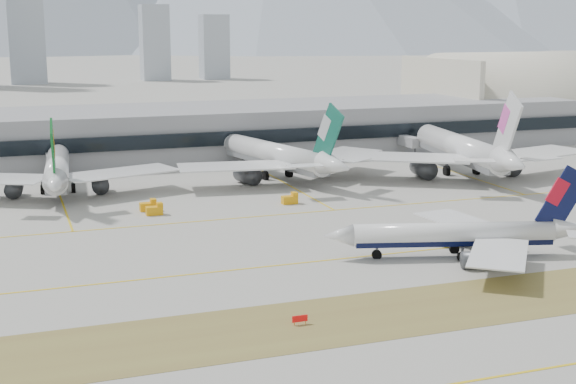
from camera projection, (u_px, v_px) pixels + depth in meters
name	position (u px, v px, depth m)	size (l,w,h in m)	color
ground	(275.00, 257.00, 140.41)	(3000.00, 3000.00, 0.00)	#9A9690
apron_markings	(427.00, 384.00, 90.63)	(360.00, 122.22, 0.06)	brown
taxiing_airliner	(463.00, 235.00, 139.71)	(47.78, 40.75, 16.35)	white
widebody_eva	(57.00, 171.00, 192.10)	(58.65, 57.57, 20.97)	white
widebody_cathay	(279.00, 157.00, 210.80)	(60.48, 60.30, 22.20)	white
widebody_china_air	(464.00, 151.00, 215.51)	(69.90, 69.06, 25.19)	white
terminal	(155.00, 133.00, 244.84)	(280.00, 43.10, 15.00)	gray
hangar	(537.00, 128.00, 315.58)	(91.00, 60.00, 60.00)	beige
hold_sign_left	(300.00, 319.00, 108.33)	(2.20, 0.15, 1.35)	red
gse_c	(290.00, 199.00, 182.21)	(3.55, 2.00, 2.60)	orange
gse_extra	(149.00, 206.00, 175.25)	(3.55, 2.00, 2.60)	orange
gse_b	(155.00, 210.00, 171.52)	(3.55, 2.00, 2.60)	orange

